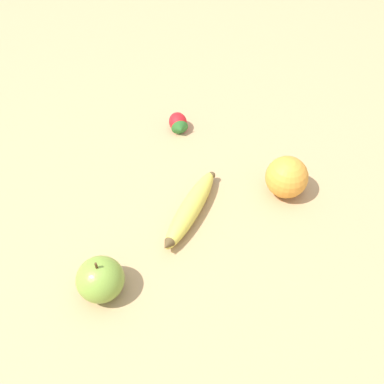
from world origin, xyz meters
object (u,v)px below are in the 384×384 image
(banana, at_px, (190,209))
(orange, at_px, (287,177))
(strawberry, at_px, (178,123))
(apple, at_px, (100,279))

(banana, distance_m, orange, 0.21)
(strawberry, bearing_deg, apple, -29.52)
(orange, distance_m, apple, 0.42)
(banana, distance_m, strawberry, 0.26)
(banana, bearing_deg, apple, -17.42)
(banana, bearing_deg, orange, 132.77)
(orange, relative_size, strawberry, 1.50)
(orange, xyz_separation_m, apple, (0.39, 0.16, -0.01))
(orange, bearing_deg, banana, 6.30)
(strawberry, bearing_deg, orange, 35.96)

